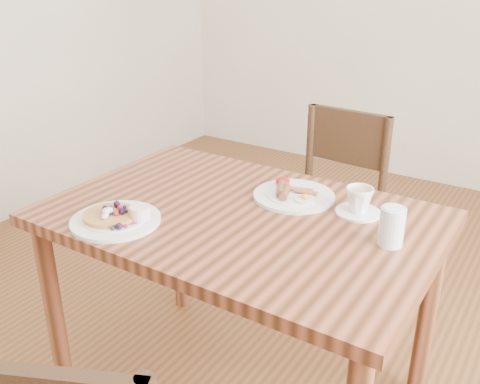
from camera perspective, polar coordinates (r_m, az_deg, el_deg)
The scene contains 6 objects.
dining_table at distance 1.72m, azimuth 0.00°, elevation -5.17°, with size 1.20×0.80×0.75m.
chair_far at distance 2.39m, azimuth 9.60°, elevation -1.12°, with size 0.44×0.44×0.88m.
pancake_plate at distance 1.65m, azimuth -12.99°, elevation -2.72°, with size 0.27×0.27×0.06m.
breakfast_plate at distance 1.78m, azimuth 5.64°, elevation -0.23°, with size 0.27×0.27×0.04m.
teacup_saucer at distance 1.69m, azimuth 12.56°, elevation -1.05°, with size 0.14×0.14×0.09m.
water_glass at distance 1.52m, azimuth 15.87°, elevation -3.57°, with size 0.07×0.07×0.11m, color silver.
Camera 1 is at (0.82, -1.27, 1.48)m, focal length 40.00 mm.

